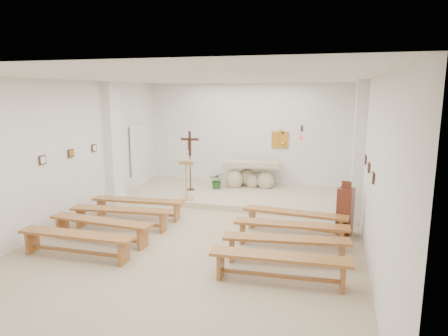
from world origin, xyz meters
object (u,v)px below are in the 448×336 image
(bench_left_front, at_px, (138,204))
(bench_left_fourth, at_px, (76,239))
(bench_left_second, at_px, (121,214))
(bench_right_fourth, at_px, (280,262))
(lectern, at_px, (186,180))
(crucifix_stand, at_px, (190,156))
(bench_right_front, at_px, (295,217))
(bench_right_third, at_px, (286,244))
(bench_left_third, at_px, (101,225))
(donation_pedestal, at_px, (345,211))
(bench_right_second, at_px, (291,229))
(altar, at_px, (250,176))

(bench_left_front, xyz_separation_m, bench_left_fourth, (0.00, -2.58, 0.00))
(bench_left_second, height_order, bench_right_fourth, same)
(bench_left_second, bearing_deg, lectern, 66.80)
(crucifix_stand, height_order, bench_right_fourth, crucifix_stand)
(bench_right_front, xyz_separation_m, bench_right_third, (0.00, -1.72, 0.00))
(bench_left_third, bearing_deg, donation_pedestal, 25.52)
(lectern, bearing_deg, bench_left_third, -116.46)
(bench_right_front, relative_size, bench_left_third, 1.00)
(lectern, distance_m, crucifix_stand, 1.24)
(bench_left_second, height_order, bench_right_second, same)
(crucifix_stand, relative_size, bench_right_third, 0.77)
(bench_left_front, distance_m, bench_left_third, 1.72)
(lectern, height_order, bench_right_fourth, lectern)
(bench_right_second, bearing_deg, bench_right_fourth, -92.34)
(bench_right_fourth, bearing_deg, crucifix_stand, 121.41)
(crucifix_stand, bearing_deg, bench_right_fourth, -59.61)
(lectern, height_order, bench_left_front, lectern)
(crucifix_stand, xyz_separation_m, bench_left_third, (-0.45, -4.35, -0.85))
(altar, distance_m, bench_left_third, 5.74)
(altar, height_order, bench_right_second, altar)
(bench_right_front, bearing_deg, bench_left_fourth, -140.98)
(bench_right_front, distance_m, bench_right_second, 0.86)
(lectern, distance_m, bench_left_fourth, 4.19)
(lectern, xyz_separation_m, bench_right_second, (3.25, -2.38, -0.36))
(bench_left_front, height_order, bench_left_second, same)
(lectern, distance_m, bench_right_front, 3.61)
(donation_pedestal, relative_size, bench_left_second, 0.51)
(donation_pedestal, height_order, bench_left_second, donation_pedestal)
(bench_left_front, distance_m, bench_right_second, 4.08)
(bench_left_fourth, bearing_deg, bench_left_second, 89.71)
(bench_left_front, distance_m, bench_right_fourth, 4.75)
(altar, relative_size, lectern, 1.57)
(bench_left_third, bearing_deg, crucifix_stand, 88.40)
(donation_pedestal, height_order, bench_right_fourth, donation_pedestal)
(donation_pedestal, bearing_deg, crucifix_stand, 168.79)
(bench_right_third, bearing_deg, bench_right_second, 82.60)
(bench_left_fourth, xyz_separation_m, bench_right_fourth, (3.99, 0.00, 0.00))
(bench_left_front, bearing_deg, bench_left_fourth, -94.33)
(bench_right_front, height_order, bench_left_third, same)
(lectern, bearing_deg, bench_right_fourth, -65.25)
(lectern, bearing_deg, bench_left_fourth, -113.84)
(bench_right_second, bearing_deg, bench_left_second, 177.66)
(altar, distance_m, donation_pedestal, 4.43)
(bench_right_second, xyz_separation_m, bench_right_third, (0.00, -0.86, 0.00))
(bench_left_third, distance_m, bench_right_fourth, 4.08)
(donation_pedestal, distance_m, bench_right_second, 1.58)
(bench_left_second, height_order, bench_left_third, same)
(bench_right_second, bearing_deg, bench_left_front, 165.49)
(altar, height_order, crucifix_stand, crucifix_stand)
(altar, xyz_separation_m, bench_right_front, (1.81, -3.59, -0.13))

